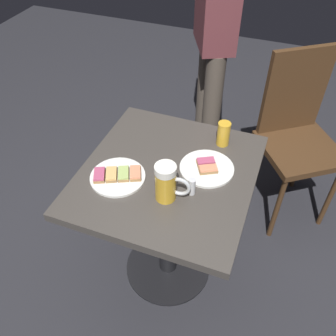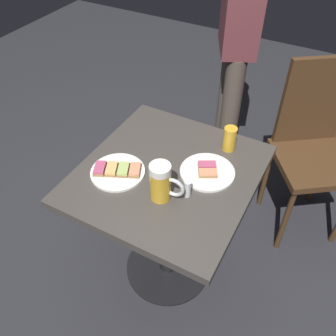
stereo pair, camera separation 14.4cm
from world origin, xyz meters
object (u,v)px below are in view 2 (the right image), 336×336
(plate_near, at_px, (118,171))
(patron_standing, at_px, (238,36))
(beer_glass_small, at_px, (230,139))
(salt_shaker, at_px, (187,189))
(beer_mug, at_px, (162,182))
(cafe_chair, at_px, (313,142))
(plate_far, at_px, (207,171))

(plate_near, height_order, patron_standing, patron_standing)
(beer_glass_small, relative_size, patron_standing, 0.07)
(salt_shaker, relative_size, patron_standing, 0.05)
(beer_glass_small, bearing_deg, beer_mug, -16.87)
(plate_near, xyz_separation_m, cafe_chair, (-0.79, 0.64, -0.17))
(plate_far, relative_size, salt_shaker, 3.10)
(beer_glass_small, bearing_deg, salt_shaker, -6.22)
(cafe_chair, bearing_deg, plate_near, 15.41)
(plate_far, distance_m, patron_standing, 0.90)
(salt_shaker, distance_m, cafe_chair, 0.86)
(beer_mug, bearing_deg, plate_far, 154.16)
(plate_far, bearing_deg, plate_near, -61.52)
(plate_near, bearing_deg, cafe_chair, 140.92)
(plate_far, height_order, salt_shaker, salt_shaker)
(plate_far, bearing_deg, beer_mug, -25.84)
(beer_glass_small, bearing_deg, plate_near, -43.52)
(plate_near, distance_m, plate_far, 0.36)
(salt_shaker, bearing_deg, patron_standing, -168.70)
(beer_glass_small, height_order, patron_standing, patron_standing)
(plate_far, xyz_separation_m, salt_shaker, (0.15, -0.02, 0.03))
(plate_near, bearing_deg, plate_far, 118.48)
(plate_far, xyz_separation_m, beer_glass_small, (-0.18, 0.02, 0.05))
(salt_shaker, distance_m, patron_standing, 1.03)
(cafe_chair, bearing_deg, beer_mug, 27.14)
(plate_far, height_order, cafe_chair, cafe_chair)
(salt_shaker, bearing_deg, plate_near, -85.43)
(beer_mug, xyz_separation_m, salt_shaker, (-0.05, 0.08, -0.04))
(beer_mug, xyz_separation_m, patron_standing, (-1.05, -0.12, 0.11))
(beer_glass_small, distance_m, cafe_chair, 0.57)
(plate_far, distance_m, beer_glass_small, 0.19)
(beer_mug, relative_size, patron_standing, 0.10)
(beer_mug, bearing_deg, cafe_chair, 152.65)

